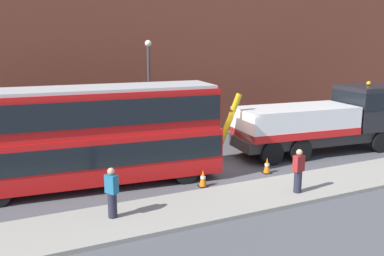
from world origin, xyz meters
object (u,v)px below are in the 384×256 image
at_px(traffic_cone_near_bus, 203,179).
at_px(street_lamp, 149,84).
at_px(pedestrian_onlooker, 112,193).
at_px(traffic_cone_midway, 267,166).
at_px(pedestrian_bystander, 298,171).
at_px(recovery_tow_truck, 324,119).
at_px(double_decker_bus, 85,133).

bearing_deg(traffic_cone_near_bus, street_lamp, 87.29).
height_order(pedestrian_onlooker, traffic_cone_midway, pedestrian_onlooker).
distance_m(pedestrian_onlooker, traffic_cone_near_bus, 4.58).
distance_m(pedestrian_bystander, street_lamp, 10.34).
height_order(recovery_tow_truck, double_decker_bus, double_decker_bus).
bearing_deg(double_decker_bus, traffic_cone_near_bus, -20.98).
height_order(pedestrian_onlooker, street_lamp, street_lamp).
bearing_deg(recovery_tow_truck, traffic_cone_midway, -155.09).
xyz_separation_m(traffic_cone_midway, street_lamp, (-3.04, 6.93, 3.13)).
height_order(traffic_cone_near_bus, traffic_cone_midway, same).
distance_m(traffic_cone_near_bus, street_lamp, 7.91).
bearing_deg(traffic_cone_near_bus, double_decker_bus, 153.88).
height_order(double_decker_bus, traffic_cone_midway, double_decker_bus).
height_order(pedestrian_bystander, traffic_cone_near_bus, pedestrian_bystander).
distance_m(double_decker_bus, traffic_cone_midway, 8.06).
xyz_separation_m(pedestrian_onlooker, traffic_cone_near_bus, (4.21, 1.70, -0.64)).
bearing_deg(street_lamp, recovery_tow_truck, -33.62).
bearing_deg(double_decker_bus, traffic_cone_midway, -7.87).
distance_m(double_decker_bus, pedestrian_onlooker, 3.98).
relative_size(recovery_tow_truck, pedestrian_onlooker, 5.98).
xyz_separation_m(double_decker_bus, traffic_cone_near_bus, (4.26, -2.09, -1.89)).
relative_size(double_decker_bus, traffic_cone_near_bus, 15.53).
bearing_deg(traffic_cone_midway, recovery_tow_truck, 19.77).
height_order(recovery_tow_truck, traffic_cone_near_bus, recovery_tow_truck).
xyz_separation_m(recovery_tow_truck, pedestrian_bystander, (-5.37, -4.53, -0.77)).
relative_size(pedestrian_onlooker, traffic_cone_midway, 2.38).
bearing_deg(double_decker_bus, recovery_tow_truck, 4.95).
bearing_deg(pedestrian_onlooker, traffic_cone_midway, -15.61).
height_order(recovery_tow_truck, pedestrian_bystander, recovery_tow_truck).
height_order(pedestrian_bystander, traffic_cone_midway, pedestrian_bystander).
xyz_separation_m(double_decker_bus, traffic_cone_midway, (7.64, -1.77, -1.89)).
height_order(double_decker_bus, traffic_cone_near_bus, double_decker_bus).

